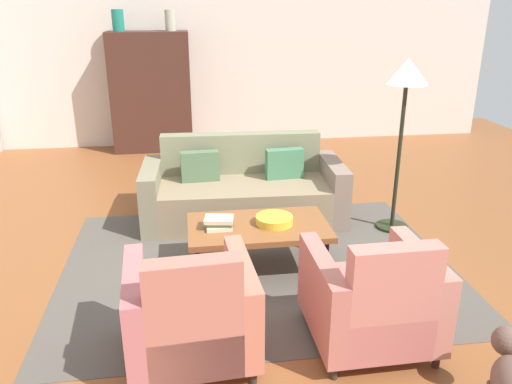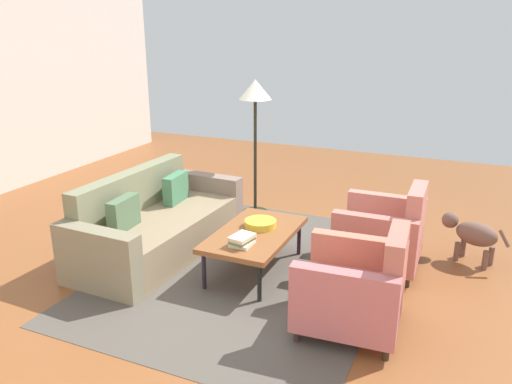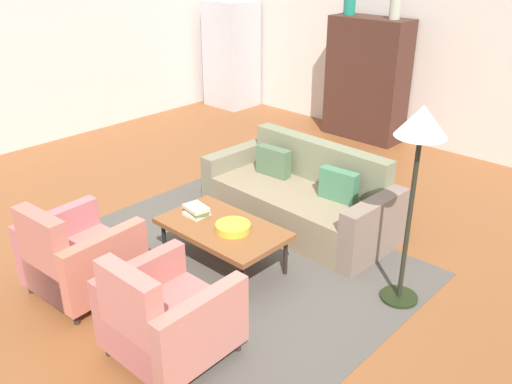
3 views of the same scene
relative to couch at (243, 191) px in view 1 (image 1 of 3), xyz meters
The scene contains 13 objects.
ground_plane 1.12m from the couch, 90.79° to the right, with size 10.78×10.78×0.00m, color brown.
wall_back 3.41m from the couch, 90.27° to the left, with size 8.98×0.12×2.80m, color beige.
area_rug 1.17m from the couch, 90.16° to the right, with size 3.40×2.60×0.01m, color #514C45.
couch is the anchor object (origin of this frame).
coffee_table 1.19m from the couch, 90.15° to the right, with size 1.20×0.70×0.42m.
armchair_left 2.43m from the couch, 104.28° to the right, with size 0.85×0.85×0.88m.
armchair_right 2.43m from the couch, 75.74° to the right, with size 0.81×0.81×0.88m.
fruit_bowl 1.21m from the couch, 83.55° to the right, with size 0.32×0.32×0.07m, color gold.
book_stack 1.27m from the couch, 105.75° to the right, with size 0.26×0.20×0.10m.
cabinet 3.14m from the couch, 110.59° to the left, with size 1.20×0.51×1.80m.
vase_tall 3.64m from the couch, 117.26° to the left, with size 0.17×0.17×0.31m, color #1D7C67.
vase_round 3.40m from the couch, 104.28° to the left, with size 0.16×0.16×0.30m, color #B1B29B.
floor_lamp 1.96m from the couch, 19.55° to the right, with size 0.40×0.40×1.72m.
Camera 1 is at (-0.56, -4.01, 2.20)m, focal length 35.58 mm.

